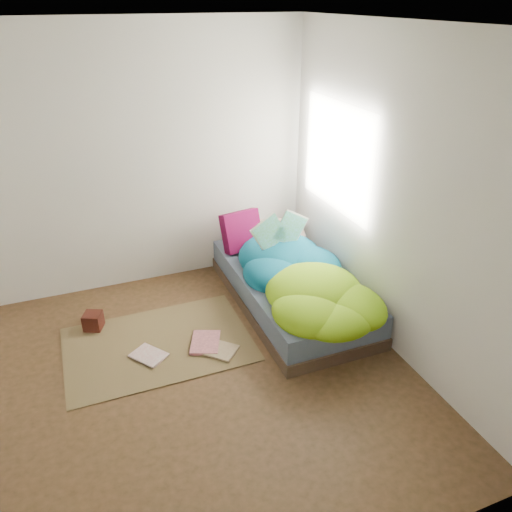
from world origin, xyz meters
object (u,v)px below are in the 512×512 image
Objects in this scene: open_book at (281,221)px; pillow_magenta at (242,231)px; wooden_box at (93,321)px; bed at (291,289)px; floor_book_a at (140,362)px; floor_book_b at (191,343)px.

pillow_magenta is at bearing 107.61° from open_book.
wooden_box is at bearing -175.80° from pillow_magenta.
bed is at bearing -79.97° from pillow_magenta.
bed is 4.85× the size of pillow_magenta.
open_book reaches higher than floor_book_a.
bed is 6.98× the size of floor_book_a.
open_book is 3.14× the size of wooden_box.
floor_book_b is (-1.06, -0.47, -0.80)m from open_book.
floor_book_a is 0.48m from floor_book_b.
pillow_magenta is at bearing 14.45° from wooden_box.
floor_book_a is at bearing -164.78° from open_book.
bed is at bearing -8.58° from wooden_box.
pillow_magenta reaches higher than bed.
pillow_magenta reaches higher than floor_book_b.
floor_book_a is 0.86× the size of floor_book_b.
wooden_box is at bearing 171.82° from open_book.
floor_book_b is at bearing -24.74° from floor_book_a.
floor_book_b is at bearing -165.49° from bed.
bed is 1.14m from floor_book_b.
floor_book_a is at bearing -146.47° from floor_book_b.
bed is 1.89m from wooden_box.
floor_book_b is (-0.84, -0.98, -0.52)m from pillow_magenta.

